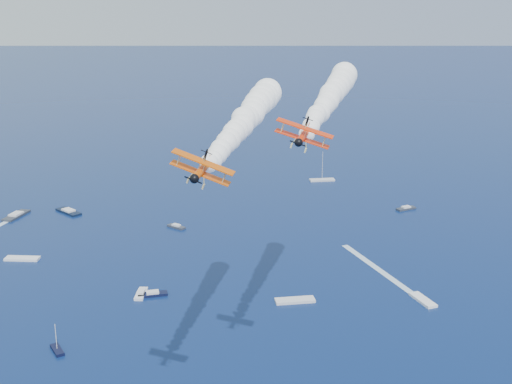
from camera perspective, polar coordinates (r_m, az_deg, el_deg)
biplane_lead at (r=104.23m, az=4.01°, el=4.74°), size 12.56×13.07×8.27m
biplane_trail at (r=89.85m, az=-4.64°, el=1.84°), size 12.35×12.63×8.35m
smoke_trail_lead at (r=128.27m, az=6.15°, el=7.76°), size 52.20×51.60×9.42m
smoke_trail_trail at (r=113.17m, az=-1.14°, el=5.93°), size 52.22×52.16×9.42m
spectator_boats at (r=191.78m, az=-11.82°, el=-7.01°), size 200.88×188.18×0.70m
boat_wakes at (r=183.93m, az=-15.45°, el=-8.44°), size 167.38×121.63×0.04m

